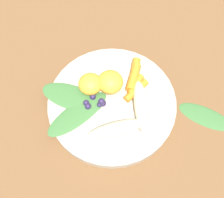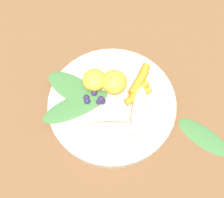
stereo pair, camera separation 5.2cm
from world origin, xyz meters
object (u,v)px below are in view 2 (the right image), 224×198
Objects in this scene: orange_segment_near at (94,80)px; kale_leaf_stray at (204,137)px; bowl at (112,104)px; banana_peeled_left at (139,112)px; banana_peeled_right at (108,129)px.

orange_segment_near is 0.25m from kale_leaf_stray.
banana_peeled_left is at bearing -38.96° from bowl.
orange_segment_near reaches higher than banana_peeled_right.
kale_leaf_stray is (0.20, -0.14, -0.04)m from orange_segment_near.
bowl is 0.07m from banana_peeled_right.
bowl is at bearing 81.77° from banana_peeled_right.
bowl is 5.38× the size of orange_segment_near.
orange_segment_near is 0.43× the size of kale_leaf_stray.
bowl is 0.06m from orange_segment_near.
banana_peeled_right is at bearing -142.04° from kale_leaf_stray.
banana_peeled_left is at bearing -157.36° from kale_leaf_stray.
banana_peeled_left is 0.07m from banana_peeled_right.
orange_segment_near reaches higher than banana_peeled_left.
bowl is at bearing 70.18° from banana_peeled_left.
orange_segment_near is at bearing -166.97° from kale_leaf_stray.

